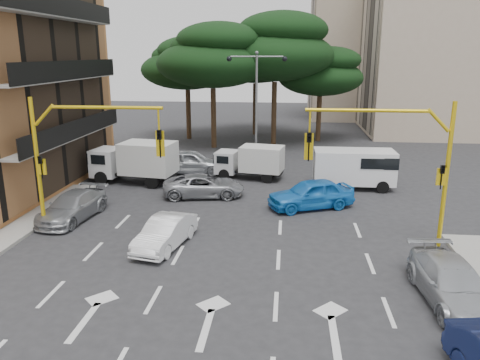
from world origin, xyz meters
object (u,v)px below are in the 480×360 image
Objects in this scene: van_white at (354,169)px; street_lamp_center at (257,88)px; car_white_hatch at (165,233)px; car_blue_compact at (311,194)px; box_truck_a at (134,162)px; box_truck_b at (250,162)px; car_silver_cross_b at (191,162)px; car_silver_cross_a at (204,186)px; car_silver_wagon at (72,207)px; signal_mast_right at (402,154)px; car_silver_parked at (452,283)px; signal_mast_left at (75,147)px.

street_lamp_center is at bearing -132.16° from van_white.
car_blue_compact reaches higher than car_white_hatch.
box_truck_a is 7.20m from box_truck_b.
box_truck_a is at bearing 126.90° from car_silver_cross_b.
box_truck_b is at bearing -37.42° from car_silver_cross_a.
box_truck_b reaches higher than car_silver_cross_a.
street_lamp_center is at bearing 8.41° from box_truck_b.
car_silver_wagon is at bearing -98.99° from car_blue_compact.
car_silver_cross_b reaches higher than car_white_hatch.
box_truck_b reaches higher than car_silver_wagon.
signal_mast_right reaches higher than car_silver_parked.
box_truck_a is at bearing 89.60° from car_silver_wagon.
van_white is at bearing -80.62° from box_truck_a.
signal_mast_left is 1.15× the size of box_truck_a.
signal_mast_right is at bearing -64.09° from street_lamp_center.
box_truck_b is (-6.28, 1.51, -0.10)m from van_white.
car_blue_compact is 0.85× the size of box_truck_a.
car_silver_cross_a is at bearing -108.68° from box_truck_a.
car_white_hatch is (4.11, -1.23, -3.26)m from signal_mast_left.
car_white_hatch is 12.32m from car_silver_cross_b.
signal_mast_right reaches higher than car_silver_cross_a.
car_silver_cross_b reaches higher than car_silver_parked.
box_truck_b reaches higher than car_silver_cross_b.
street_lamp_center is 1.48× the size of box_truck_a.
box_truck_a is at bearing 149.01° from signal_mast_right.
signal_mast_right is at bearing 95.38° from car_silver_parked.
van_white reaches higher than car_silver_cross_a.
signal_mast_right is at bearing -140.16° from car_silver_cross_b.
car_silver_wagon is 16.80m from car_silver_parked.
car_silver_cross_b is 4.01m from box_truck_a.
signal_mast_right is at bearing 19.26° from car_white_hatch.
car_silver_parked is at bearing -80.29° from signal_mast_right.
car_white_hatch is (-2.69, -15.24, -4.80)m from street_lamp_center.
signal_mast_left reaches higher than box_truck_b.
car_silver_wagon is 10.18m from car_silver_cross_b.
car_silver_cross_a is at bearing -165.67° from car_silver_cross_b.
box_truck_a is at bearing 126.61° from car_white_hatch.
car_white_hatch is 6.01m from car_silver_wagon.
car_silver_parked is at bearing -67.83° from street_lamp_center.
signal_mast_left is (-13.61, 0.00, 0.00)m from signal_mast_right.
box_truck_a is (0.90, 6.76, 0.64)m from car_silver_wagon.
car_silver_cross_b reaches higher than car_silver_wagon.
box_truck_b is at bearing -104.31° from van_white.
car_silver_cross_b is 4.14m from box_truck_b.
box_truck_a reaches higher than car_silver_cross_b.
signal_mast_left is 8.09m from car_silver_cross_a.
car_blue_compact is 10.01m from car_silver_parked.
box_truck_b is (-3.62, 5.60, 0.31)m from car_blue_compact.
van_white reaches higher than car_silver_cross_b.
van_white is at bearing -108.29° from car_silver_cross_b.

